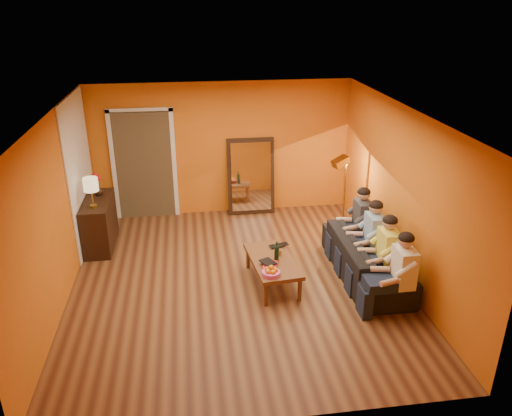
{
  "coord_description": "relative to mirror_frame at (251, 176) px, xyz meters",
  "views": [
    {
      "loc": [
        -0.65,
        -6.58,
        4.08
      ],
      "look_at": [
        0.35,
        0.5,
        1.0
      ],
      "focal_mm": 35.0,
      "sensor_mm": 36.0,
      "label": 1
    }
  ],
  "objects": [
    {
      "name": "laptop",
      "position": [
        0.14,
        -2.4,
        -0.33
      ],
      "size": [
        0.35,
        0.28,
        0.02
      ],
      "primitive_type": "imported",
      "rotation": [
        0.0,
        0.0,
        0.26
      ],
      "color": "black",
      "rests_on": "coffee_table"
    },
    {
      "name": "person_mid_left",
      "position": [
        1.58,
        -3.17,
        -0.15
      ],
      "size": [
        0.7,
        0.44,
        1.22
      ],
      "primitive_type": null,
      "color": "#E2DE4B",
      "rests_on": "sofa"
    },
    {
      "name": "book_upper",
      "position": [
        -0.22,
        -2.96,
        -0.29
      ],
      "size": [
        0.26,
        0.29,
        0.02
      ],
      "primitive_type": "imported",
      "rotation": [
        0.0,
        0.0,
        0.43
      ],
      "color": "black",
      "rests_on": "book_mid"
    },
    {
      "name": "table_lamp",
      "position": [
        -2.79,
        -1.38,
        0.34
      ],
      "size": [
        0.24,
        0.24,
        0.51
      ],
      "primitive_type": null,
      "color": "beige",
      "rests_on": "sideboard"
    },
    {
      "name": "person_far_left",
      "position": [
        1.58,
        -3.72,
        -0.15
      ],
      "size": [
        0.7,
        0.44,
        1.22
      ],
      "primitive_type": null,
      "color": "silver",
      "rests_on": "sofa"
    },
    {
      "name": "door_header",
      "position": [
        -2.05,
        0.08,
        1.36
      ],
      "size": [
        1.22,
        0.06,
        0.08
      ],
      "primitive_type": "cube",
      "color": "white",
      "rests_on": "wall_back"
    },
    {
      "name": "mirror_glass",
      "position": [
        0.0,
        -0.04,
        0.0
      ],
      "size": [
        0.78,
        0.21,
        1.35
      ],
      "primitive_type": "cube",
      "rotation": [
        -0.14,
        0.0,
        0.0
      ],
      "color": "white",
      "rests_on": "mirror_frame"
    },
    {
      "name": "sofa",
      "position": [
        1.45,
        -2.72,
        -0.45
      ],
      "size": [
        2.15,
        0.84,
        0.63
      ],
      "primitive_type": "imported",
      "rotation": [
        0.0,
        0.0,
        1.57
      ],
      "color": "black",
      "rests_on": "floor"
    },
    {
      "name": "door_jamb_left",
      "position": [
        -2.62,
        0.08,
        0.29
      ],
      "size": [
        0.08,
        0.06,
        2.2
      ],
      "primitive_type": "cube",
      "color": "white",
      "rests_on": "wall_back"
    },
    {
      "name": "flowers",
      "position": [
        -2.79,
        -0.83,
        0.42
      ],
      "size": [
        0.17,
        0.17,
        0.42
      ],
      "primitive_type": null,
      "color": "red",
      "rests_on": "vase"
    },
    {
      "name": "book_mid",
      "position": [
        -0.21,
        -2.94,
        -0.31
      ],
      "size": [
        0.27,
        0.32,
        0.02
      ],
      "primitive_type": "imported",
      "rotation": [
        0.0,
        0.0,
        -0.3
      ],
      "color": "red",
      "rests_on": "book_lower"
    },
    {
      "name": "sideboard",
      "position": [
        -2.79,
        -1.08,
        -0.34
      ],
      "size": [
        0.44,
        1.18,
        0.85
      ],
      "primitive_type": "cube",
      "color": "black",
      "rests_on": "floor"
    },
    {
      "name": "room_shell",
      "position": [
        -0.55,
        -2.26,
        0.54
      ],
      "size": [
        5.0,
        5.5,
        2.6
      ],
      "color": "brown",
      "rests_on": "ground"
    },
    {
      "name": "mirror_frame",
      "position": [
        0.0,
        0.0,
        0.0
      ],
      "size": [
        0.92,
        0.27,
        1.51
      ],
      "primitive_type": "cube",
      "rotation": [
        -0.14,
        0.0,
        0.0
      ],
      "color": "black",
      "rests_on": "floor"
    },
    {
      "name": "floor_lamp",
      "position": [
        1.55,
        -1.19,
        -0.04
      ],
      "size": [
        0.36,
        0.32,
        1.44
      ],
      "primitive_type": null,
      "rotation": [
        0.0,
        0.0,
        0.32
      ],
      "color": "#B49234",
      "rests_on": "floor"
    },
    {
      "name": "white_accent",
      "position": [
        -3.04,
        -0.88,
        0.54
      ],
      "size": [
        0.02,
        1.9,
        2.58
      ],
      "primitive_type": "cube",
      "color": "white",
      "rests_on": "wall_left"
    },
    {
      "name": "tumbler",
      "position": [
        0.08,
        -2.63,
        -0.3
      ],
      "size": [
        0.11,
        0.11,
        0.09
      ],
      "primitive_type": "imported",
      "rotation": [
        0.0,
        0.0,
        0.28
      ],
      "color": "#B27F3F",
      "rests_on": "coffee_table"
    },
    {
      "name": "fruit_bowl",
      "position": [
        -0.14,
        -3.2,
        -0.26
      ],
      "size": [
        0.26,
        0.26,
        0.16
      ],
      "primitive_type": null,
      "color": "#E751A8",
      "rests_on": "coffee_table"
    },
    {
      "name": "person_far_right",
      "position": [
        1.58,
        -2.07,
        -0.15
      ],
      "size": [
        0.7,
        0.44,
        1.22
      ],
      "primitive_type": null,
      "color": "#323237",
      "rests_on": "sofa"
    },
    {
      "name": "dog",
      "position": [
        1.22,
        -2.39,
        -0.46
      ],
      "size": [
        0.45,
        0.58,
        0.61
      ],
      "primitive_type": null,
      "rotation": [
        0.0,
        0.0,
        0.25
      ],
      "color": "#AC7D4D",
      "rests_on": "floor"
    },
    {
      "name": "vase",
      "position": [
        -2.79,
        -0.83,
        0.18
      ],
      "size": [
        0.17,
        0.17,
        0.18
      ],
      "primitive_type": "imported",
      "color": "black",
      "rests_on": "sideboard"
    },
    {
      "name": "wine_bottle",
      "position": [
        0.01,
        -2.8,
        -0.18
      ],
      "size": [
        0.07,
        0.07,
        0.31
      ],
      "primitive_type": "cylinder",
      "color": "black",
      "rests_on": "coffee_table"
    },
    {
      "name": "person_mid_right",
      "position": [
        1.58,
        -2.62,
        -0.15
      ],
      "size": [
        0.7,
        0.44,
        1.22
      ],
      "primitive_type": null,
      "color": "#84A7CC",
      "rests_on": "sofa"
    },
    {
      "name": "book_lower",
      "position": [
        -0.22,
        -2.95,
        -0.33
      ],
      "size": [
        0.18,
        0.23,
        0.02
      ],
      "primitive_type": "imported",
      "rotation": [
        0.0,
        0.0,
        -0.06
      ],
      "color": "black",
      "rests_on": "coffee_table"
    },
    {
      "name": "door_jamb_right",
      "position": [
        -1.48,
        0.08,
        0.29
      ],
      "size": [
        0.08,
        0.06,
        2.2
      ],
      "primitive_type": "cube",
      "color": "white",
      "rests_on": "wall_back"
    },
    {
      "name": "doorway_recess",
      "position": [
        -2.05,
        0.2,
        0.29
      ],
      "size": [
        1.06,
        0.3,
        2.1
      ],
      "primitive_type": "cube",
      "color": "#3F2D19",
      "rests_on": "floor"
    },
    {
      "name": "coffee_table",
      "position": [
        -0.04,
        -2.75,
        -0.55
      ],
      "size": [
        0.75,
        1.28,
        0.42
      ],
      "primitive_type": null,
      "rotation": [
        0.0,
        0.0,
        0.11
      ],
      "color": "brown",
      "rests_on": "floor"
    }
  ]
}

